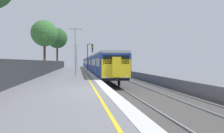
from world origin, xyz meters
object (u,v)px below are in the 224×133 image
object	(u,v)px
platform_lamp_far	(77,55)
background_tree_centre	(57,39)
background_tree_right	(44,34)
commuter_train_at_platform	(92,63)
signal_gantry	(89,54)
platform_lamp_mid	(75,48)

from	to	relation	value
platform_lamp_far	background_tree_centre	distance (m)	5.75
background_tree_right	commuter_train_at_platform	bearing A→B (deg)	65.01
signal_gantry	platform_lamp_mid	world-z (taller)	platform_lamp_mid
platform_lamp_far	background_tree_right	xyz separation A→B (m)	(-4.60, -17.53, 2.35)
background_tree_centre	platform_lamp_far	bearing A→B (deg)	14.21
background_tree_centre	background_tree_right	xyz separation A→B (m)	(-0.22, -16.42, -1.22)
signal_gantry	background_tree_centre	world-z (taller)	background_tree_centre
signal_gantry	platform_lamp_far	size ratio (longest dim) A/B	0.84
background_tree_centre	signal_gantry	bearing A→B (deg)	-60.97
signal_gantry	platform_lamp_far	bearing A→B (deg)	99.71
commuter_train_at_platform	background_tree_centre	size ratio (longest dim) A/B	6.60
signal_gantry	background_tree_centre	distance (m)	14.16
commuter_train_at_platform	signal_gantry	world-z (taller)	signal_gantry
commuter_train_at_platform	background_tree_right	xyz separation A→B (m)	(-8.29, -17.79, 4.43)
platform_lamp_far	background_tree_right	bearing A→B (deg)	-104.70
platform_lamp_mid	background_tree_right	world-z (taller)	background_tree_right
platform_lamp_far	background_tree_centre	size ratio (longest dim) A/B	0.61
signal_gantry	platform_lamp_mid	bearing A→B (deg)	-100.90
commuter_train_at_platform	platform_lamp_mid	distance (m)	25.18
background_tree_centre	background_tree_right	size ratio (longest dim) A/B	1.21
platform_lamp_far	background_tree_right	world-z (taller)	background_tree_right
commuter_train_at_platform	signal_gantry	distance (m)	13.46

